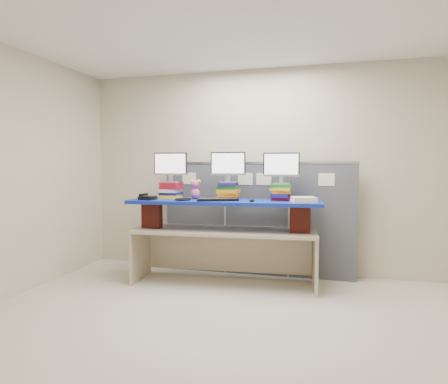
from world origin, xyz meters
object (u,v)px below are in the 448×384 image
(keyboard, at_px, (218,200))
(desk, at_px, (224,240))
(monitor_center, at_px, (228,165))
(monitor_left, at_px, (171,165))
(blue_board, at_px, (224,202))
(desk_phone, at_px, (147,197))
(monitor_right, at_px, (281,166))

(keyboard, bearing_deg, desk, 45.51)
(desk, relative_size, monitor_center, 5.18)
(monitor_left, relative_size, monitor_center, 1.00)
(blue_board, relative_size, desk_phone, 12.65)
(monitor_left, distance_m, desk_phone, 0.52)
(blue_board, bearing_deg, desk, -4.14)
(desk, height_order, desk_phone, desk_phone)
(desk, relative_size, blue_board, 0.97)
(blue_board, distance_m, keyboard, 0.13)
(desk, relative_size, monitor_left, 5.18)
(desk_phone, bearing_deg, monitor_center, 20.81)
(desk, bearing_deg, monitor_right, 9.73)
(desk_phone, bearing_deg, keyboard, 7.78)
(monitor_left, height_order, monitor_center, monitor_center)
(monitor_right, bearing_deg, keyboard, -162.87)
(desk, height_order, monitor_center, monitor_center)
(blue_board, height_order, keyboard, keyboard)
(monitor_right, bearing_deg, blue_board, -170.27)
(keyboard, relative_size, desk_phone, 2.82)
(desk, distance_m, desk_phone, 1.10)
(desk, height_order, blue_board, blue_board)
(monitor_left, xyz_separation_m, keyboard, (0.68, -0.18, -0.41))
(monitor_left, relative_size, desk_phone, 2.38)
(monitor_left, bearing_deg, keyboard, -19.01)
(blue_board, xyz_separation_m, desk_phone, (-0.94, -0.20, 0.05))
(monitor_left, relative_size, keyboard, 0.84)
(blue_board, distance_m, desk_phone, 0.97)
(desk, xyz_separation_m, keyboard, (-0.05, -0.12, 0.52))
(monitor_right, xyz_separation_m, desk_phone, (-1.62, -0.37, -0.39))
(monitor_center, xyz_separation_m, desk_phone, (-0.96, -0.32, -0.40))
(blue_board, bearing_deg, monitor_left, 170.76)
(blue_board, bearing_deg, monitor_center, 76.04)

